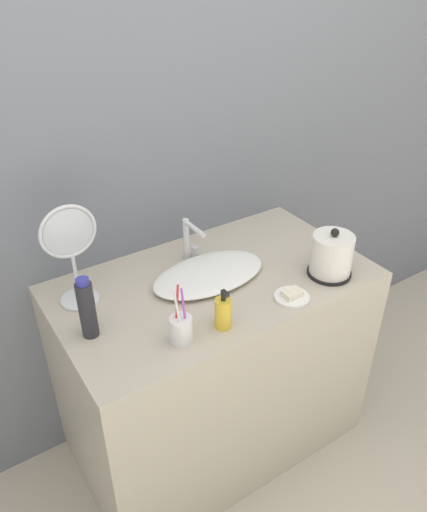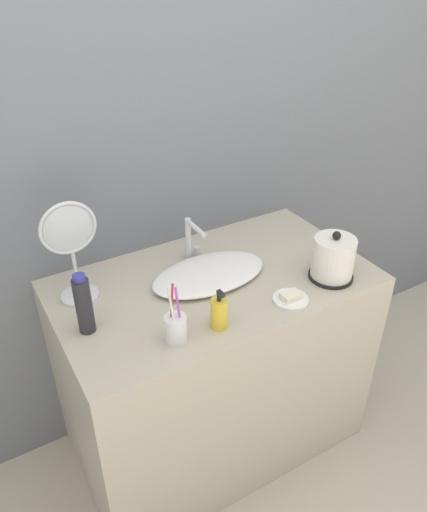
{
  "view_description": "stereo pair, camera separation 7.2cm",
  "coord_description": "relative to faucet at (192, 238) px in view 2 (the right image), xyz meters",
  "views": [
    {
      "loc": [
        -0.79,
        -0.88,
        1.83
      ],
      "look_at": [
        -0.0,
        0.32,
        0.92
      ],
      "focal_mm": 35.0,
      "sensor_mm": 36.0,
      "label": 1
    },
    {
      "loc": [
        -0.73,
        -0.92,
        1.83
      ],
      "look_at": [
        -0.0,
        0.32,
        0.92
      ],
      "focal_mm": 35.0,
      "sensor_mm": 36.0,
      "label": 2
    }
  ],
  "objects": [
    {
      "name": "electric_kettle",
      "position": [
        0.37,
        -0.35,
        -0.02
      ],
      "size": [
        0.16,
        0.16,
        0.18
      ],
      "color": "black",
      "rests_on": "vanity_counter"
    },
    {
      "name": "vanity_counter",
      "position": [
        0.0,
        -0.15,
        -0.5
      ],
      "size": [
        1.11,
        0.63,
        0.82
      ],
      "color": "#B7AD99",
      "rests_on": "ground_plane"
    },
    {
      "name": "ground_plane",
      "position": [
        0.0,
        -0.47,
        -0.92
      ],
      "size": [
        12.0,
        12.0,
        0.0
      ],
      "primitive_type": "plane",
      "color": "#BCB29E"
    },
    {
      "name": "faucet",
      "position": [
        0.0,
        0.0,
        0.0
      ],
      "size": [
        0.06,
        0.13,
        0.17
      ],
      "color": "silver",
      "rests_on": "vanity_counter"
    },
    {
      "name": "shampoo_bottle",
      "position": [
        -0.46,
        -0.19,
        0.0
      ],
      "size": [
        0.05,
        0.05,
        0.2
      ],
      "color": "#28282D",
      "rests_on": "vanity_counter"
    },
    {
      "name": "vanity_mirror",
      "position": [
        -0.43,
        -0.01,
        0.1
      ],
      "size": [
        0.18,
        0.13,
        0.35
      ],
      "color": "silver",
      "rests_on": "vanity_counter"
    },
    {
      "name": "lotion_bottle",
      "position": [
        -0.11,
        -0.38,
        -0.04
      ],
      "size": [
        0.05,
        0.05,
        0.14
      ],
      "color": "gold",
      "rests_on": "vanity_counter"
    },
    {
      "name": "sink_basin",
      "position": [
        -0.01,
        -0.14,
        -0.07
      ],
      "size": [
        0.42,
        0.24,
        0.04
      ],
      "color": "white",
      "rests_on": "vanity_counter"
    },
    {
      "name": "wall_back",
      "position": [
        0.0,
        0.18,
        0.38
      ],
      "size": [
        6.0,
        0.04,
        2.6
      ],
      "color": "slate",
      "rests_on": "ground_plane"
    },
    {
      "name": "soap_dish",
      "position": [
        0.16,
        -0.39,
        -0.08
      ],
      "size": [
        0.12,
        0.12,
        0.03
      ],
      "color": "white",
      "rests_on": "vanity_counter"
    },
    {
      "name": "toothbrush_cup",
      "position": [
        -0.25,
        -0.37,
        -0.05
      ],
      "size": [
        0.07,
        0.07,
        0.2
      ],
      "color": "silver",
      "rests_on": "vanity_counter"
    }
  ]
}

